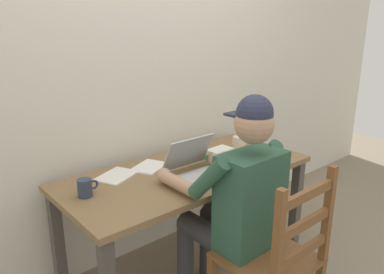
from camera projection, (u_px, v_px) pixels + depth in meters
ground_plane at (189, 268)px, 2.44m from camera, size 8.00×8.00×0.00m
back_wall at (145, 65)px, 2.38m from camera, size 6.00×0.04×2.60m
desk at (188, 183)px, 2.26m from camera, size 1.55×0.71×0.70m
seated_person at (235, 199)px, 1.90m from camera, size 0.50×0.60×1.24m
wooden_chair at (276, 260)px, 1.76m from camera, size 0.42×0.42×0.94m
laptop at (199, 167)px, 2.14m from camera, size 0.33×0.33×0.22m
computer_mouse at (235, 166)px, 2.24m from camera, size 0.06×0.10×0.03m
coffee_mug_white at (239, 144)px, 2.56m from camera, size 0.12×0.08×0.10m
coffee_mug_dark at (85, 188)px, 1.87m from camera, size 0.11×0.07×0.09m
book_stack_main at (219, 154)px, 2.40m from camera, size 0.18×0.16×0.07m
paper_pile_near_laptop at (149, 167)px, 2.26m from camera, size 0.27×0.24×0.01m
paper_pile_back_corner at (117, 176)px, 2.13m from camera, size 0.28×0.25×0.01m
landscape_photo_print at (124, 173)px, 2.18m from camera, size 0.15×0.12×0.00m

